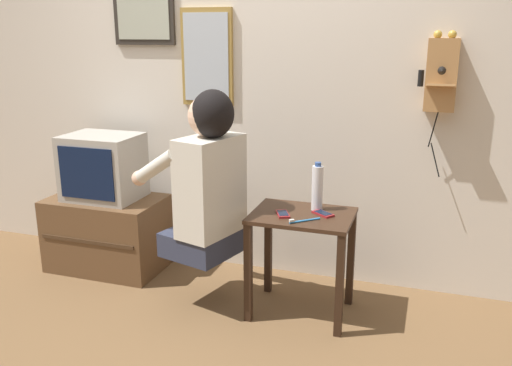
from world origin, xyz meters
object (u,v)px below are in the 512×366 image
person (207,178)px  framed_picture (143,5)px  cell_phone_spare (323,214)px  cell_phone_held (283,214)px  television (103,167)px  water_bottle (317,188)px  wall_phone_antique (441,74)px  toothbrush (303,221)px  wall_mirror (207,57)px

person → framed_picture: (-0.67, 0.58, 0.95)m
framed_picture → cell_phone_spare: (1.30, -0.47, -1.12)m
cell_phone_held → cell_phone_spare: (0.21, 0.07, 0.00)m
television → water_bottle: 1.45m
television → wall_phone_antique: 2.16m
cell_phone_held → wall_phone_antique: bearing=8.2°
wall_phone_antique → toothbrush: wall_phone_antique is taller
wall_mirror → water_bottle: size_ratio=2.21×
framed_picture → wall_mirror: (0.44, -0.00, -0.32)m
person → wall_mirror: bearing=37.9°
framed_picture → wall_mirror: bearing=-0.4°
framed_picture → toothbrush: (1.23, -0.62, -1.12)m
cell_phone_held → television: bearing=143.6°
person → framed_picture: framed_picture is taller
cell_phone_spare → toothbrush: size_ratio=0.95×
toothbrush → wall_mirror: bearing=10.5°
cell_phone_spare → water_bottle: 0.15m
water_bottle → cell_phone_spare: bearing=-55.2°
wall_mirror → cell_phone_held: 1.17m
toothbrush → cell_phone_held: bearing=18.9°
framed_picture → toothbrush: bearing=-26.7°
person → toothbrush: (0.56, -0.04, -0.17)m
television → water_bottle: television is taller
framed_picture → wall_phone_antique: bearing=-1.4°
television → wall_mirror: (0.63, 0.29, 0.70)m
wall_mirror → toothbrush: 1.28m
wall_mirror → water_bottle: bearing=-25.7°
television → framed_picture: bearing=56.2°
wall_phone_antique → water_bottle: (-0.60, -0.35, -0.61)m
television → cell_phone_held: television is taller
wall_phone_antique → water_bottle: bearing=-149.5°
cell_phone_held → toothbrush: (0.13, -0.07, 0.00)m
framed_picture → wall_mirror: 0.54m
wall_mirror → cell_phone_spare: size_ratio=4.46×
cell_phone_held → toothbrush: toothbrush is taller
television → toothbrush: bearing=-12.8°
person → toothbrush: 0.59m
person → toothbrush: person is taller
water_bottle → toothbrush: water_bottle is taller
television → water_bottle: bearing=-4.1°
person → cell_phone_held: 0.47m
wall_phone_antique → cell_phone_spare: 1.01m
framed_picture → person: bearing=-40.9°
toothbrush → water_bottle: bearing=-48.8°
cell_phone_spare → framed_picture: bearing=106.6°
cell_phone_held → water_bottle: (0.16, 0.15, 0.12)m
cell_phone_spare → water_bottle: size_ratio=0.50×
cell_phone_held → cell_phone_spare: bearing=-5.7°
wall_phone_antique → toothbrush: size_ratio=5.70×
person → water_bottle: person is taller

